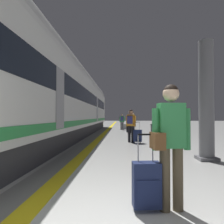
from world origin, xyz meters
name	(u,v)px	position (x,y,z in m)	size (l,w,h in m)	color
safety_line_strip	(98,139)	(-0.99, 10.00, 0.00)	(0.36, 80.00, 0.01)	yellow
tactile_edge_band	(92,139)	(-1.37, 10.00, 0.00)	(0.71, 80.00, 0.01)	slate
high_speed_train	(60,95)	(-3.19, 9.93, 2.50)	(2.94, 31.86, 4.97)	#38383D
traveller_foreground	(170,137)	(0.99, 1.09, 1.02)	(0.57, 0.34, 1.76)	brown
rolling_suitcase_foreground	(146,185)	(0.66, 1.06, 0.37)	(0.40, 0.27, 1.06)	#19234C
passenger_near	(131,123)	(0.79, 8.76, 0.98)	(0.48, 0.40, 1.66)	black
suitcase_near	(138,136)	(1.12, 8.55, 0.35)	(0.43, 0.34, 1.04)	#19234C
passenger_mid	(122,120)	(0.38, 18.60, 0.93)	(0.49, 0.31, 1.56)	black
suitcase_mid	(125,127)	(0.70, 18.42, 0.30)	(0.41, 0.28, 0.55)	#9E9EA3
passenger_far	(133,121)	(1.22, 14.95, 0.96)	(0.51, 0.24, 1.65)	#383842
suitcase_far	(129,129)	(0.90, 14.61, 0.30)	(0.38, 0.24, 0.55)	black
platform_pillar	(206,103)	(2.87, 4.56, 1.72)	(0.56, 0.56, 3.60)	slate
waste_bin	(155,133)	(2.02, 8.89, 0.46)	(0.46, 0.46, 0.91)	#4C4C51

